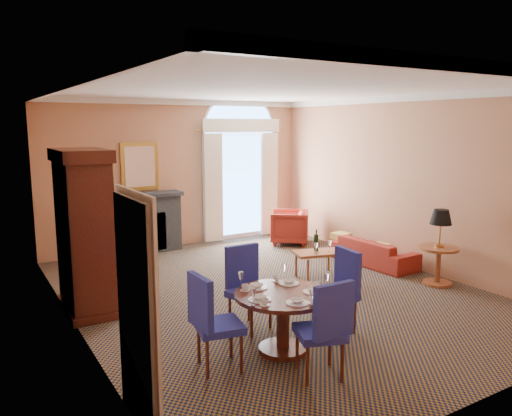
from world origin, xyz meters
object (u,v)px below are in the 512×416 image
armchair (289,227)px  side_table (440,239)px  dining_table (283,307)px  armoire (85,235)px  sofa (374,252)px  coffee_table (319,253)px

armchair → side_table: bearing=44.5°
side_table → dining_table: bearing=-168.4°
armoire → dining_table: bearing=-57.0°
dining_table → side_table: size_ratio=0.91×
armchair → dining_table: bearing=1.9°
side_table → armoire: bearing=161.2°
dining_table → armchair: dining_table is taller
armoire → armchair: size_ratio=2.79×
armoire → side_table: armoire is taller
armoire → sofa: 5.35m
armoire → coffee_table: armoire is taller
sofa → armchair: size_ratio=2.06×
armchair → sofa: bearing=47.5°
sofa → armchair: (-0.40, 2.27, 0.13)m
sofa → dining_table: bearing=118.2°
armoire → side_table: (5.32, -1.81, -0.33)m
dining_table → sofa: bearing=31.3°
side_table → coffee_table: bearing=134.7°
armchair → armoire: bearing=-31.0°
dining_table → armchair: bearing=54.3°
sofa → side_table: (0.05, -1.45, 0.54)m
coffee_table → armoire: bearing=-170.1°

